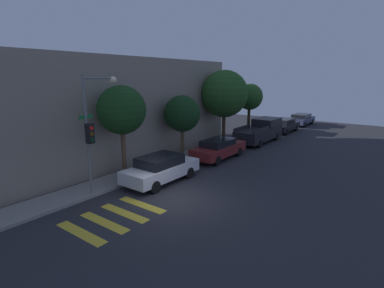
# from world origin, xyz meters

# --- Properties ---
(ground_plane) EXTENTS (60.00, 60.00, 0.00)m
(ground_plane) POSITION_xyz_m (0.00, 0.00, 0.00)
(ground_plane) COLOR #28282D
(sidewalk) EXTENTS (26.00, 1.86, 0.14)m
(sidewalk) POSITION_xyz_m (0.00, 4.13, 0.07)
(sidewalk) COLOR gray
(sidewalk) RESTS_ON ground
(building_row) EXTENTS (26.00, 6.00, 6.75)m
(building_row) POSITION_xyz_m (0.00, 8.46, 3.38)
(building_row) COLOR gray
(building_row) RESTS_ON ground
(crosswalk) EXTENTS (3.51, 2.60, 0.00)m
(crosswalk) POSITION_xyz_m (-2.81, 0.80, 0.00)
(crosswalk) COLOR gold
(crosswalk) RESTS_ON ground
(traffic_light_pole) EXTENTS (2.17, 0.56, 5.63)m
(traffic_light_pole) POSITION_xyz_m (-1.62, 3.37, 3.58)
(traffic_light_pole) COLOR slate
(traffic_light_pole) RESTS_ON ground
(sedan_near_corner) EXTENTS (4.45, 1.86, 1.47)m
(sedan_near_corner) POSITION_xyz_m (1.40, 2.10, 0.77)
(sedan_near_corner) COLOR silver
(sedan_near_corner) RESTS_ON ground
(sedan_middle) EXTENTS (4.68, 1.77, 1.38)m
(sedan_middle) POSITION_xyz_m (7.22, 2.10, 0.74)
(sedan_middle) COLOR maroon
(sedan_middle) RESTS_ON ground
(pickup_truck) EXTENTS (5.77, 2.00, 1.93)m
(pickup_truck) POSITION_xyz_m (14.08, 2.10, 0.96)
(pickup_truck) COLOR black
(pickup_truck) RESTS_ON ground
(sedan_far_end) EXTENTS (4.70, 1.81, 1.40)m
(sedan_far_end) POSITION_xyz_m (19.67, 2.10, 0.74)
(sedan_far_end) COLOR black
(sedan_far_end) RESTS_ON ground
(sedan_tail_of_row) EXTENTS (4.68, 1.87, 1.31)m
(sedan_tail_of_row) POSITION_xyz_m (25.38, 2.10, 0.71)
(sedan_tail_of_row) COLOR #2D3351
(sedan_tail_of_row) RESTS_ON ground
(tree_near_corner) EXTENTS (2.61, 2.61, 5.13)m
(tree_near_corner) POSITION_xyz_m (0.61, 4.10, 3.80)
(tree_near_corner) COLOR brown
(tree_near_corner) RESTS_ON ground
(tree_midblock) EXTENTS (2.45, 2.45, 4.35)m
(tree_midblock) POSITION_xyz_m (5.75, 4.10, 3.11)
(tree_midblock) COLOR brown
(tree_midblock) RESTS_ON ground
(tree_far_end) EXTENTS (3.78, 3.78, 6.08)m
(tree_far_end) POSITION_xyz_m (11.21, 4.10, 4.18)
(tree_far_end) COLOR #42301E
(tree_far_end) RESTS_ON ground
(tree_behind_truck) EXTENTS (2.43, 2.43, 4.93)m
(tree_behind_truck) POSITION_xyz_m (15.78, 4.10, 3.68)
(tree_behind_truck) COLOR #42301E
(tree_behind_truck) RESTS_ON ground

